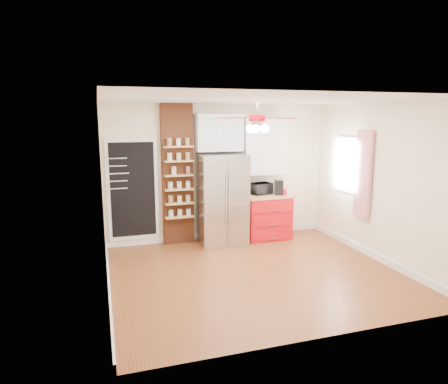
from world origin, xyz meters
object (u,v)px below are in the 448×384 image
object	(u,v)px
fridge	(222,199)
canister_left	(285,192)
coffee_maker	(279,187)
pantry_jar_oats	(174,171)
toaster_oven	(261,189)
ceiling_fan	(257,118)
red_cabinet	(267,216)

from	to	relation	value
fridge	canister_left	xyz separation A→B (m)	(1.29, -0.08, 0.09)
coffee_maker	fridge	bearing A→B (deg)	-164.16
pantry_jar_oats	toaster_oven	bearing A→B (deg)	-0.12
ceiling_fan	canister_left	distance (m)	2.46
ceiling_fan	pantry_jar_oats	distance (m)	2.24
fridge	canister_left	size ratio (longest dim) A/B	14.16
fridge	ceiling_fan	distance (m)	2.25
coffee_maker	pantry_jar_oats	distance (m)	2.14
red_cabinet	coffee_maker	xyz separation A→B (m)	(0.23, -0.05, 0.59)
toaster_oven	pantry_jar_oats	world-z (taller)	pantry_jar_oats
coffee_maker	toaster_oven	bearing A→B (deg)	172.19
ceiling_fan	coffee_maker	xyz separation A→B (m)	(1.15, 1.63, -1.38)
toaster_oven	pantry_jar_oats	bearing A→B (deg)	164.14
ceiling_fan	pantry_jar_oats	world-z (taller)	ceiling_fan
toaster_oven	canister_left	distance (m)	0.48
ceiling_fan	toaster_oven	distance (m)	2.41
red_cabinet	canister_left	world-z (taller)	canister_left
canister_left	pantry_jar_oats	bearing A→B (deg)	173.94
coffee_maker	pantry_jar_oats	bearing A→B (deg)	-168.24
red_cabinet	ceiling_fan	size ratio (longest dim) A/B	0.67
ceiling_fan	pantry_jar_oats	bearing A→B (deg)	118.07
red_cabinet	canister_left	distance (m)	0.62
toaster_oven	canister_left	bearing A→B (deg)	-44.58
fridge	ceiling_fan	world-z (taller)	ceiling_fan
coffee_maker	canister_left	bearing A→B (deg)	-28.24
red_cabinet	pantry_jar_oats	world-z (taller)	pantry_jar_oats
ceiling_fan	canister_left	world-z (taller)	ceiling_fan
ceiling_fan	canister_left	xyz separation A→B (m)	(1.24, 1.55, -1.46)
red_cabinet	ceiling_fan	world-z (taller)	ceiling_fan
fridge	toaster_oven	xyz separation A→B (m)	(0.88, 0.14, 0.14)
toaster_oven	coffee_maker	bearing A→B (deg)	-39.26
fridge	red_cabinet	bearing A→B (deg)	2.95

